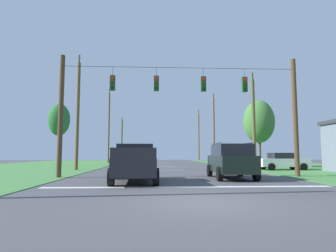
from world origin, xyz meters
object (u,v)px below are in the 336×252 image
(distant_car_crossing_white, at_px, (282,161))
(utility_pole_near_left, at_px, (199,135))
(tree_roadside_right, at_px, (259,122))
(utility_pole_far_right, at_px, (214,128))
(overhead_signal_span, at_px, (180,110))
(suv_black, at_px, (231,160))
(utility_pole_distant_left, at_px, (122,139))
(utility_pole_mid_right, at_px, (254,121))
(pickup_truck, at_px, (135,163))
(utility_pole_distant_right, at_px, (109,125))
(tree_roadside_left, at_px, (59,120))
(utility_pole_far_left, at_px, (78,114))

(distant_car_crossing_white, relative_size, utility_pole_near_left, 0.39)
(distant_car_crossing_white, relative_size, tree_roadside_right, 0.59)
(utility_pole_far_right, xyz_separation_m, tree_roadside_right, (2.39, -12.73, -0.44))
(overhead_signal_span, distance_m, suv_black, 4.37)
(suv_black, bearing_deg, utility_pole_distant_left, 103.77)
(overhead_signal_span, distance_m, tree_roadside_right, 16.87)
(utility_pole_mid_right, distance_m, utility_pole_near_left, 35.04)
(overhead_signal_span, bearing_deg, utility_pole_near_left, 79.61)
(distant_car_crossing_white, distance_m, utility_pole_mid_right, 4.53)
(pickup_truck, xyz_separation_m, utility_pole_distant_left, (-5.82, 47.78, 3.66))
(utility_pole_near_left, relative_size, utility_pole_distant_right, 0.95)
(pickup_truck, height_order, utility_pole_mid_right, utility_pole_mid_right)
(overhead_signal_span, height_order, utility_pole_mid_right, utility_pole_mid_right)
(overhead_signal_span, height_order, tree_roadside_left, overhead_signal_span)
(utility_pole_far_left, relative_size, tree_roadside_right, 1.42)
(distant_car_crossing_white, height_order, tree_roadside_left, tree_roadside_left)
(utility_pole_mid_right, relative_size, utility_pole_near_left, 0.84)
(utility_pole_near_left, bearing_deg, utility_pole_far_left, -114.76)
(utility_pole_far_right, bearing_deg, utility_pole_near_left, 88.53)
(overhead_signal_span, bearing_deg, utility_pole_far_left, 135.70)
(suv_black, xyz_separation_m, tree_roadside_left, (-15.52, 17.41, 4.30))
(utility_pole_distant_right, height_order, tree_roadside_right, utility_pole_distant_right)
(utility_pole_mid_right, bearing_deg, utility_pole_distant_left, 114.50)
(overhead_signal_span, distance_m, utility_pole_distant_right, 28.82)
(overhead_signal_span, distance_m, pickup_truck, 5.01)
(distant_car_crossing_white, height_order, utility_pole_far_left, utility_pole_far_left)
(distant_car_crossing_white, relative_size, tree_roadside_left, 0.60)
(utility_pole_far_left, bearing_deg, utility_pole_far_right, 48.18)
(utility_pole_far_left, bearing_deg, utility_pole_distant_right, 90.40)
(pickup_truck, relative_size, utility_pole_far_right, 0.50)
(pickup_truck, bearing_deg, tree_roadside_right, 52.22)
(utility_pole_near_left, bearing_deg, utility_pole_mid_right, -90.35)
(suv_black, distance_m, utility_pole_far_right, 28.13)
(overhead_signal_span, xyz_separation_m, utility_pole_distant_left, (-8.45, 44.99, 0.44))
(utility_pole_distant_left, height_order, tree_roadside_right, utility_pole_distant_left)
(suv_black, xyz_separation_m, utility_pole_distant_left, (-11.30, 46.09, 3.56))
(utility_pole_near_left, xyz_separation_m, utility_pole_far_left, (-16.57, -35.91, -0.34))
(utility_pole_distant_right, bearing_deg, utility_pole_mid_right, -48.02)
(utility_pole_far_right, xyz_separation_m, utility_pole_near_left, (0.46, 17.91, -0.05))
(overhead_signal_span, xyz_separation_m, distant_car_crossing_white, (9.75, 7.38, -3.39))
(utility_pole_far_right, bearing_deg, overhead_signal_span, -106.21)
(utility_pole_near_left, bearing_deg, overhead_signal_span, -100.39)
(utility_pole_distant_right, bearing_deg, distant_car_crossing_white, -47.57)
(tree_roadside_right, bearing_deg, suv_black, -116.12)
(utility_pole_near_left, bearing_deg, pickup_truck, -102.87)
(suv_black, bearing_deg, utility_pole_near_left, 83.39)
(utility_pole_distant_right, relative_size, tree_roadside_right, 1.58)
(utility_pole_distant_right, distance_m, tree_roadside_right, 23.27)
(utility_pole_distant_right, bearing_deg, overhead_signal_span, -72.61)
(tree_roadside_right, bearing_deg, utility_pole_near_left, 93.61)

